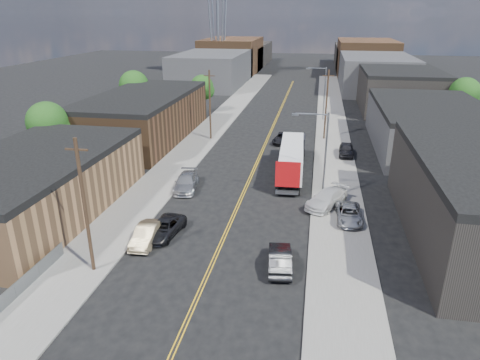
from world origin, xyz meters
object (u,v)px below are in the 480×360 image
at_px(car_left_b, 146,235).
at_px(car_right_lot_c, 346,150).
at_px(car_right_lot_a, 349,214).
at_px(car_ahead_truck, 283,138).
at_px(semi_truck, 292,155).
at_px(car_right_oncoming, 280,259).
at_px(car_right_lot_b, 327,199).
at_px(car_left_c, 164,228).
at_px(car_left_d, 186,182).

bearing_deg(car_left_b, car_right_lot_c, 53.56).
height_order(car_left_b, car_right_lot_a, car_left_b).
bearing_deg(car_right_lot_c, car_ahead_truck, 152.94).
height_order(semi_truck, car_right_lot_a, semi_truck).
distance_m(car_right_oncoming, car_right_lot_b, 11.69).
xyz_separation_m(semi_truck, car_right_lot_a, (5.84, -11.63, -1.34)).
xyz_separation_m(car_left_b, car_right_lot_b, (14.37, 9.46, 0.19)).
bearing_deg(car_left_c, car_right_oncoming, -9.75).
relative_size(semi_truck, car_right_lot_b, 2.69).
distance_m(car_left_d, car_ahead_truck, 20.97).
relative_size(car_left_d, car_ahead_truck, 1.08).
distance_m(car_left_c, car_right_lot_b, 15.61).
bearing_deg(car_right_oncoming, car_right_lot_a, -128.76).
distance_m(semi_truck, car_right_lot_c, 9.98).
relative_size(car_left_c, car_right_lot_b, 0.91).
relative_size(car_right_lot_a, car_ahead_truck, 0.94).
bearing_deg(car_right_lot_b, car_left_c, -118.79).
distance_m(car_right_lot_a, car_right_lot_c, 19.12).
bearing_deg(car_right_oncoming, car_right_lot_c, -108.71).
relative_size(car_left_b, car_ahead_truck, 0.91).
height_order(car_left_b, car_left_c, car_left_b).
xyz_separation_m(car_left_d, car_right_oncoming, (11.14, -13.18, -0.02)).
bearing_deg(car_right_lot_a, car_left_c, -162.35).
distance_m(car_right_oncoming, car_right_lot_c, 28.19).
relative_size(semi_truck, car_ahead_truck, 2.91).
distance_m(car_left_d, car_right_oncoming, 17.26).
relative_size(car_left_d, car_right_lot_b, 1.00).
height_order(car_left_d, car_right_lot_b, car_right_lot_b).
xyz_separation_m(semi_truck, car_right_oncoming, (0.50, -20.08, -1.38)).
height_order(car_left_c, car_right_lot_a, car_right_lot_a).
bearing_deg(car_left_c, car_right_lot_b, 38.72).
relative_size(semi_truck, car_right_lot_c, 3.19).
bearing_deg(car_right_lot_a, car_right_lot_b, 124.01).
xyz_separation_m(car_left_d, car_right_lot_b, (14.55, -2.00, 0.15)).
bearing_deg(car_left_b, car_right_oncoming, -12.07).
height_order(car_right_oncoming, car_right_lot_c, car_right_lot_c).
xyz_separation_m(car_left_c, car_right_lot_c, (16.00, 24.37, 0.24)).
xyz_separation_m(car_right_oncoming, car_right_lot_a, (5.34, 8.44, 0.04)).
height_order(car_right_oncoming, car_right_lot_b, car_right_lot_b).
bearing_deg(car_ahead_truck, car_right_lot_a, -63.83).
height_order(car_right_lot_a, car_right_lot_c, car_right_lot_c).
bearing_deg(car_right_oncoming, semi_truck, -94.99).
distance_m(car_right_lot_c, car_ahead_truck, 9.82).
relative_size(car_left_b, car_right_lot_c, 1.00).
bearing_deg(car_right_lot_c, car_right_lot_a, -89.90).
bearing_deg(car_right_lot_c, car_left_c, -121.23).
height_order(car_left_d, car_ahead_truck, car_left_d).
bearing_deg(car_right_oncoming, car_left_b, -15.35).
bearing_deg(car_right_lot_a, car_left_d, 162.68).
height_order(semi_truck, car_right_lot_c, semi_truck).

